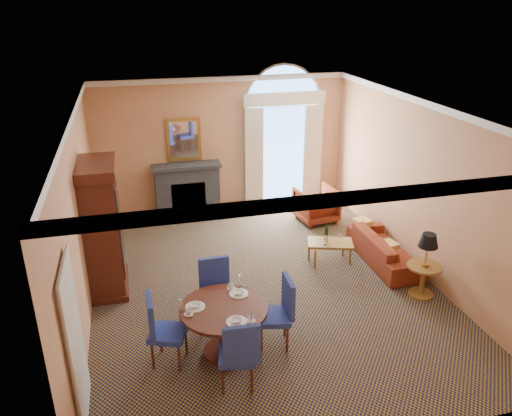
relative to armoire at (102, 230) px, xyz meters
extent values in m
plane|color=#101533|center=(2.72, -0.59, -1.13)|extent=(7.50, 7.50, 0.00)
cube|color=tan|center=(2.72, 3.16, 0.47)|extent=(6.00, 0.04, 3.20)
cube|color=tan|center=(-0.28, -0.59, 0.47)|extent=(0.04, 7.50, 3.20)
cube|color=tan|center=(5.72, -0.59, 0.47)|extent=(0.04, 7.50, 3.20)
cube|color=silver|center=(2.72, -0.59, 2.07)|extent=(6.00, 7.50, 0.04)
cube|color=silver|center=(2.72, -0.59, 2.01)|extent=(6.00, 7.50, 0.12)
cube|color=silver|center=(-0.24, -2.99, -0.10)|extent=(0.08, 0.90, 2.06)
cube|color=#35393F|center=(1.82, 2.96, -0.53)|extent=(1.50, 0.40, 1.20)
cube|color=#35393F|center=(1.82, 2.93, 0.11)|extent=(1.60, 0.46, 0.08)
cube|color=gold|center=(1.82, 3.13, 0.67)|extent=(0.80, 0.04, 1.00)
cube|color=silver|center=(1.82, 3.11, 0.67)|extent=(0.64, 0.02, 0.84)
cube|color=silver|center=(4.22, 3.14, 0.12)|extent=(1.90, 0.04, 2.50)
cube|color=#80AAD7|center=(4.22, 3.13, 0.12)|extent=(1.70, 0.02, 2.30)
cylinder|color=silver|center=(4.22, 3.14, 1.37)|extent=(1.90, 0.04, 1.90)
cube|color=beige|center=(3.47, 3.02, 0.12)|extent=(0.45, 0.06, 2.45)
cube|color=beige|center=(4.97, 3.02, 0.12)|extent=(0.45, 0.06, 2.45)
cube|color=beige|center=(4.22, 3.02, 1.52)|extent=(2.00, 0.08, 0.30)
cube|color=#3F180E|center=(0.00, 0.00, -0.05)|extent=(0.60, 1.09, 2.18)
cube|color=#3F180E|center=(0.00, 0.00, 1.13)|extent=(0.67, 1.20, 0.17)
cube|color=#3F180E|center=(0.00, 0.00, -1.08)|extent=(0.67, 1.20, 0.11)
cylinder|color=#3F180E|center=(1.67, -2.32, -0.36)|extent=(1.27, 1.27, 0.05)
cylinder|color=#3F180E|center=(1.67, -2.32, -0.76)|extent=(0.17, 0.17, 0.74)
cylinder|color=#3F180E|center=(1.67, -2.32, -1.10)|extent=(0.63, 0.63, 0.06)
cylinder|color=white|center=(1.96, -2.03, -0.33)|extent=(0.29, 0.29, 0.01)
imported|color=white|center=(1.96, -2.03, -0.31)|extent=(0.15, 0.15, 0.04)
imported|color=white|center=(1.88, -1.86, -0.29)|extent=(0.09, 0.09, 0.07)
cylinder|color=white|center=(1.29, -2.21, -0.33)|extent=(0.29, 0.29, 0.01)
imported|color=white|center=(1.29, -2.21, -0.31)|extent=(0.15, 0.15, 0.04)
imported|color=white|center=(1.17, -2.37, -0.29)|extent=(0.09, 0.09, 0.07)
cylinder|color=white|center=(1.78, -2.71, -0.33)|extent=(0.29, 0.29, 0.01)
imported|color=white|center=(1.78, -2.71, -0.31)|extent=(0.15, 0.15, 0.04)
imported|color=white|center=(1.97, -2.73, -0.29)|extent=(0.09, 0.09, 0.07)
cube|color=navy|center=(1.70, -1.59, -0.65)|extent=(0.59, 0.59, 0.08)
cube|color=navy|center=(1.70, -1.37, -0.33)|extent=(0.49, 0.09, 0.58)
cylinder|color=#3F180E|center=(1.93, -1.45, -0.91)|extent=(0.04, 0.04, 0.44)
cylinder|color=#3F180E|center=(1.56, -1.36, -0.91)|extent=(0.04, 0.04, 0.44)
cylinder|color=#3F180E|center=(1.84, -1.82, -0.91)|extent=(0.04, 0.04, 0.44)
cylinder|color=#3F180E|center=(1.47, -1.73, -0.91)|extent=(0.04, 0.04, 0.44)
cube|color=navy|center=(1.72, -2.99, -0.65)|extent=(0.58, 0.58, 0.08)
cube|color=navy|center=(1.73, -3.21, -0.33)|extent=(0.49, 0.11, 0.58)
cylinder|color=#3F180E|center=(1.49, -3.13, -0.91)|extent=(0.04, 0.04, 0.44)
cylinder|color=#3F180E|center=(1.86, -3.21, -0.91)|extent=(0.04, 0.04, 0.44)
cylinder|color=#3F180E|center=(1.58, -2.76, -0.91)|extent=(0.04, 0.04, 0.44)
cylinder|color=#3F180E|center=(1.95, -2.84, -0.91)|extent=(0.04, 0.04, 0.44)
cube|color=navy|center=(2.43, -2.29, -0.65)|extent=(0.57, 0.57, 0.08)
cube|color=navy|center=(2.65, -2.28, -0.33)|extent=(0.09, 0.49, 0.58)
cylinder|color=#3F180E|center=(2.57, -2.51, -0.91)|extent=(0.04, 0.04, 0.44)
cylinder|color=#3F180E|center=(2.65, -2.14, -0.91)|extent=(0.04, 0.04, 0.44)
cylinder|color=#3F180E|center=(2.20, -2.43, -0.91)|extent=(0.04, 0.04, 0.44)
cylinder|color=#3F180E|center=(2.28, -2.06, -0.91)|extent=(0.04, 0.04, 0.44)
cube|color=navy|center=(0.88, -2.30, -0.65)|extent=(0.63, 0.63, 0.08)
cube|color=navy|center=(0.66, -2.29, -0.33)|extent=(0.09, 0.49, 0.58)
cylinder|color=#3F180E|center=(0.78, -2.05, -0.91)|extent=(0.04, 0.04, 0.44)
cylinder|color=#3F180E|center=(0.64, -2.40, -0.91)|extent=(0.04, 0.04, 0.44)
cylinder|color=#3F180E|center=(1.13, -2.19, -0.91)|extent=(0.04, 0.04, 0.44)
cylinder|color=#3F180E|center=(0.99, -2.54, -0.91)|extent=(0.04, 0.04, 0.44)
imported|color=maroon|center=(5.27, -0.38, -0.84)|extent=(0.78, 1.99, 0.58)
imported|color=maroon|center=(4.65, 1.82, -0.74)|extent=(0.97, 0.99, 0.80)
cube|color=brown|center=(4.21, -0.12, -0.72)|extent=(0.97, 0.72, 0.05)
cylinder|color=brown|center=(3.84, -0.30, -0.94)|extent=(0.04, 0.04, 0.38)
cylinder|color=brown|center=(4.57, -0.30, -0.94)|extent=(0.04, 0.04, 0.38)
cylinder|color=brown|center=(3.84, 0.05, -0.94)|extent=(0.04, 0.04, 0.38)
cylinder|color=brown|center=(4.57, 0.05, -0.94)|extent=(0.04, 0.04, 0.38)
cylinder|color=brown|center=(5.32, -1.64, -0.57)|extent=(0.59, 0.59, 0.04)
cylinder|color=brown|center=(5.32, -1.64, -0.86)|extent=(0.08, 0.08, 0.55)
cylinder|color=brown|center=(5.32, -1.64, -1.11)|extent=(0.43, 0.43, 0.04)
camera|label=1|loc=(0.64, -8.18, 3.70)|focal=35.00mm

